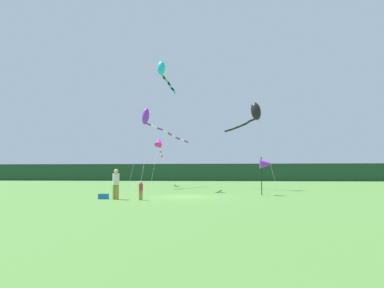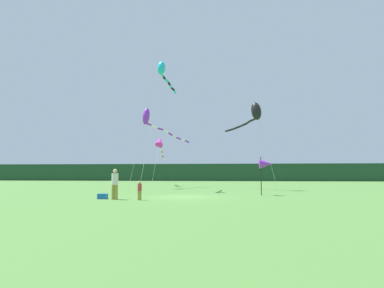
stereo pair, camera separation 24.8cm
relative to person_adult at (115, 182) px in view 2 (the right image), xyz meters
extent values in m
plane|color=#477533|center=(3.79, 2.60, -1.03)|extent=(120.00, 120.00, 0.00)
cube|color=#1E4228|center=(3.79, 47.60, 0.69)|extent=(108.00, 2.68, 3.44)
cylinder|color=olive|center=(-0.10, 0.00, -0.59)|extent=(0.18, 0.18, 0.88)
cylinder|color=olive|center=(0.10, 0.00, -0.59)|extent=(0.18, 0.18, 0.88)
cylinder|color=silver|center=(0.00, 0.00, 0.20)|extent=(0.40, 0.40, 0.70)
sphere|color=tan|center=(0.00, 0.00, 0.68)|extent=(0.26, 0.26, 0.26)
cylinder|color=olive|center=(1.55, -0.25, -0.76)|extent=(0.11, 0.11, 0.54)
cylinder|color=olive|center=(1.67, -0.25, -0.76)|extent=(0.11, 0.11, 0.54)
cylinder|color=#B23338|center=(1.61, -0.25, -0.28)|extent=(0.25, 0.25, 0.43)
sphere|color=tan|center=(1.61, -0.25, 0.02)|extent=(0.16, 0.16, 0.16)
cube|color=#1959B2|center=(-0.88, 0.34, -0.86)|extent=(0.55, 0.43, 0.33)
cylinder|color=black|center=(9.21, 4.68, 0.35)|extent=(0.06, 0.06, 2.75)
cone|color=purple|center=(9.56, 4.68, 1.23)|extent=(0.90, 0.70, 0.70)
cylinder|color=#B2B2B2|center=(10.41, 11.05, 2.72)|extent=(1.64, 1.82, 7.50)
ellipsoid|color=black|center=(9.61, 11.94, 6.46)|extent=(1.54, 1.56, 1.91)
cylinder|color=black|center=(9.47, 12.14, 5.73)|extent=(0.46, 0.54, 0.26)
cylinder|color=black|center=(9.18, 12.54, 5.66)|extent=(0.46, 0.54, 0.27)
cylinder|color=black|center=(8.93, 12.96, 5.56)|extent=(0.43, 0.57, 0.32)
cylinder|color=black|center=(8.64, 13.35, 5.44)|extent=(0.52, 0.52, 0.31)
cylinder|color=black|center=(8.28, 13.68, 5.32)|extent=(0.54, 0.49, 0.31)
cylinder|color=black|center=(7.92, 14.02, 5.22)|extent=(0.50, 0.52, 0.28)
cylinder|color=black|center=(7.57, 14.36, 5.13)|extent=(0.53, 0.50, 0.30)
cylinder|color=black|center=(7.21, 14.69, 5.05)|extent=(0.51, 0.50, 0.25)
cylinder|color=black|center=(6.85, 15.02, 5.00)|extent=(0.51, 0.50, 0.26)
cylinder|color=#B2B2B2|center=(-2.24, 12.93, 2.74)|extent=(1.27, 1.95, 7.54)
ellipsoid|color=purple|center=(-1.61, 13.89, 6.51)|extent=(1.12, 1.26, 1.91)
cylinder|color=purple|center=(-1.41, 14.21, 5.72)|extent=(0.60, 0.78, 0.34)
cylinder|color=white|center=(-0.93, 14.79, 5.53)|extent=(0.72, 0.71, 0.43)
cylinder|color=purple|center=(-0.40, 15.33, 5.35)|extent=(0.68, 0.71, 0.32)
cylinder|color=white|center=(0.08, 15.91, 5.16)|extent=(0.65, 0.77, 0.44)
cylinder|color=purple|center=(0.47, 16.56, 4.94)|extent=(0.53, 0.82, 0.40)
cylinder|color=white|center=(0.79, 17.24, 4.75)|extent=(0.51, 0.81, 0.37)
cylinder|color=purple|center=(1.19, 17.88, 4.58)|extent=(0.67, 0.74, 0.36)
cylinder|color=white|center=(1.63, 18.50, 4.45)|extent=(0.57, 0.77, 0.29)
cylinder|color=purple|center=(2.02, 19.14, 4.33)|extent=(0.60, 0.78, 0.35)
cylinder|color=#B2B2B2|center=(0.58, 6.79, 4.49)|extent=(0.82, 4.28, 11.04)
ellipsoid|color=#1EB7CC|center=(0.98, 8.92, 10.00)|extent=(0.87, 1.19, 1.43)
cylinder|color=#1EB7CC|center=(1.00, 9.17, 9.46)|extent=(0.24, 0.55, 0.27)
cylinder|color=black|center=(1.06, 9.67, 9.37)|extent=(0.29, 0.58, 0.31)
cylinder|color=#1EB7CC|center=(1.21, 10.16, 9.22)|extent=(0.42, 0.60, 0.36)
cylinder|color=black|center=(1.36, 10.64, 9.06)|extent=(0.31, 0.59, 0.33)
cylinder|color=#1EB7CC|center=(1.43, 11.14, 8.93)|extent=(0.24, 0.57, 0.32)
cylinder|color=black|center=(1.55, 11.63, 8.79)|extent=(0.40, 0.60, 0.35)
cylinder|color=#1EB7CC|center=(1.68, 12.11, 8.62)|extent=(0.29, 0.60, 0.36)
cylinder|color=#B2B2B2|center=(-1.44, 17.86, 1.71)|extent=(0.15, 3.85, 5.49)
cone|color=#E026B2|center=(-1.37, 19.78, 4.45)|extent=(0.99, 1.47, 1.50)
cylinder|color=#E026B2|center=(-1.38, 20.25, 3.86)|extent=(0.21, 0.99, 0.43)
cylinder|color=white|center=(-1.48, 21.18, 3.59)|extent=(0.40, 1.02, 0.49)
cylinder|color=#E026B2|center=(-1.61, 22.11, 3.36)|extent=(0.27, 0.99, 0.37)
cylinder|color=white|center=(-1.74, 23.05, 3.11)|extent=(0.40, 1.03, 0.50)
cylinder|color=#E026B2|center=(-1.83, 23.98, 2.85)|extent=(0.20, 0.99, 0.41)
cylinder|color=white|center=(-1.80, 24.92, 2.62)|extent=(0.26, 1.01, 0.45)
camera|label=1|loc=(6.53, -19.39, 0.57)|focal=30.64mm
camera|label=2|loc=(6.78, -19.37, 0.57)|focal=30.64mm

